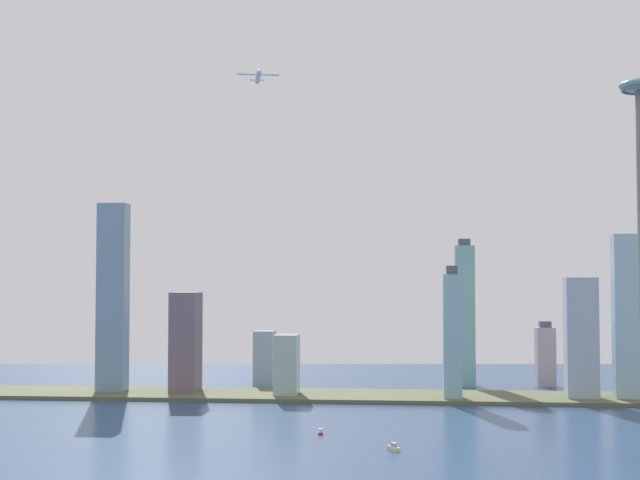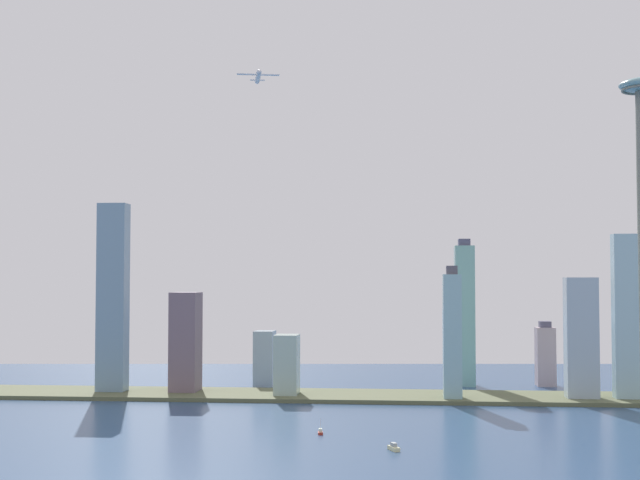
# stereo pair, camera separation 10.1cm
# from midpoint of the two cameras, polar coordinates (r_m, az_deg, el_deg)

# --- Properties ---
(waterfront_pier) EXTENTS (737.47, 71.66, 3.12)m
(waterfront_pier) POSITION_cam_midpoint_polar(r_m,az_deg,el_deg) (723.31, 0.21, -9.92)
(waterfront_pier) COLOR #585D3F
(waterfront_pier) RESTS_ON ground
(skyscraper_0) EXTENTS (17.81, 12.97, 129.57)m
(skyscraper_0) POSITION_cam_midpoint_polar(r_m,az_deg,el_deg) (729.04, 18.91, -4.73)
(skyscraper_0) COLOR #9BC1CC
(skyscraper_0) RESTS_ON ground
(skyscraper_2) EXTENTS (17.24, 21.69, 130.82)m
(skyscraper_2) POSITION_cam_midpoint_polar(r_m,az_deg,el_deg) (809.78, 9.23, -4.70)
(skyscraper_2) COLOR #78B0AC
(skyscraper_2) RESTS_ON ground
(skyscraper_3) EXTENTS (14.04, 17.62, 105.06)m
(skyscraper_3) POSITION_cam_midpoint_polar(r_m,az_deg,el_deg) (700.84, 8.44, -6.11)
(skyscraper_3) COLOR #8CB7BF
(skyscraper_3) RESTS_ON ground
(skyscraper_4) EXTENTS (17.36, 25.28, 48.67)m
(skyscraper_4) POSITION_cam_midpoint_polar(r_m,az_deg,el_deg) (803.10, -3.56, -7.55)
(skyscraper_4) COLOR #93A9B7
(skyscraper_4) RESTS_ON ground
(skyscraper_5) EXTENTS (23.39, 16.57, 157.24)m
(skyscraper_5) POSITION_cam_midpoint_polar(r_m,az_deg,el_deg) (755.19, -13.11, -3.68)
(skyscraper_5) COLOR #7191A9
(skyscraper_5) RESTS_ON ground
(skyscraper_6) EXTENTS (16.14, 19.53, 57.29)m
(skyscraper_6) POSITION_cam_midpoint_polar(r_m,az_deg,el_deg) (824.65, 14.20, -7.16)
(skyscraper_6) COLOR #AC959C
(skyscraper_6) RESTS_ON ground
(skyscraper_7) EXTENTS (24.28, 17.21, 95.98)m
(skyscraper_7) POSITION_cam_midpoint_polar(r_m,az_deg,el_deg) (723.36, 16.35, -6.12)
(skyscraper_7) COLOR #9FB5C4
(skyscraper_7) RESTS_ON ground
(skyscraper_8) EXTENTS (22.02, 27.64, 83.91)m
(skyscraper_8) POSITION_cam_midpoint_polar(r_m,az_deg,el_deg) (745.59, -8.59, -6.55)
(skyscraper_8) COLOR slate
(skyscraper_8) RESTS_ON ground
(skyscraper_9) EXTENTS (18.59, 25.94, 50.36)m
(skyscraper_9) POSITION_cam_midpoint_polar(r_m,az_deg,el_deg) (718.75, -2.14, -8.07)
(skyscraper_9) COLOR #A1BBAF
(skyscraper_9) RESTS_ON ground
(boat_2) EXTENTS (3.61, 7.67, 9.16)m
(boat_2) POSITION_cam_midpoint_polar(r_m,az_deg,el_deg) (555.47, 0.03, -12.18)
(boat_2) COLOR #A72C1F
(boat_2) RESTS_ON ground
(boat_4) EXTENTS (7.20, 10.90, 4.27)m
(boat_4) POSITION_cam_midpoint_polar(r_m,az_deg,el_deg) (505.81, 4.73, -13.09)
(boat_4) COLOR beige
(boat_4) RESTS_ON ground
(airplane) EXTENTS (30.51, 31.77, 8.57)m
(airplane) POSITION_cam_midpoint_polar(r_m,az_deg,el_deg) (646.65, -3.98, 10.40)
(airplane) COLOR white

